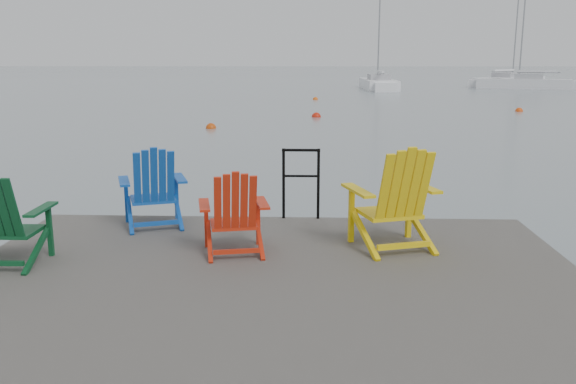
{
  "coord_description": "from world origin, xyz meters",
  "views": [
    {
      "loc": [
        0.4,
        -5.09,
        2.5
      ],
      "look_at": [
        0.09,
        2.42,
        0.85
      ],
      "focal_mm": 38.0,
      "sensor_mm": 36.0,
      "label": 1
    }
  ],
  "objects_px": {
    "buoy_c": "(519,111)",
    "sailboat_far": "(524,84)",
    "chair_yellow": "(395,198)",
    "sailboat_mid": "(510,82)",
    "chair_green": "(4,218)",
    "buoy_d": "(315,100)",
    "handrail": "(301,177)",
    "buoy_b": "(211,128)",
    "buoy_a": "(316,117)",
    "chair_blue": "(153,187)",
    "sailboat_near": "(378,85)",
    "chair_red": "(234,212)"
  },
  "relations": [
    {
      "from": "buoy_c",
      "to": "sailboat_far",
      "type": "bearing_deg",
      "value": 71.23
    },
    {
      "from": "chair_yellow",
      "to": "sailboat_mid",
      "type": "bearing_deg",
      "value": 53.94
    },
    {
      "from": "chair_green",
      "to": "buoy_d",
      "type": "distance_m",
      "value": 32.87
    },
    {
      "from": "handrail",
      "to": "buoy_b",
      "type": "height_order",
      "value": "handrail"
    },
    {
      "from": "buoy_a",
      "to": "buoy_b",
      "type": "bearing_deg",
      "value": -130.11
    },
    {
      "from": "chair_blue",
      "to": "sailboat_near",
      "type": "height_order",
      "value": "sailboat_near"
    },
    {
      "from": "handrail",
      "to": "buoy_c",
      "type": "bearing_deg",
      "value": 65.82
    },
    {
      "from": "chair_yellow",
      "to": "buoy_d",
      "type": "xyz_separation_m",
      "value": [
        -0.75,
        32.01,
        -1.06
      ]
    },
    {
      "from": "sailboat_mid",
      "to": "buoy_b",
      "type": "distance_m",
      "value": 42.92
    },
    {
      "from": "sailboat_near",
      "to": "buoy_b",
      "type": "distance_m",
      "value": 31.24
    },
    {
      "from": "chair_green",
      "to": "buoy_b",
      "type": "relative_size",
      "value": 2.47
    },
    {
      "from": "sailboat_near",
      "to": "buoy_a",
      "type": "height_order",
      "value": "sailboat_near"
    },
    {
      "from": "handrail",
      "to": "buoy_a",
      "type": "bearing_deg",
      "value": 89.17
    },
    {
      "from": "buoy_d",
      "to": "buoy_a",
      "type": "bearing_deg",
      "value": -89.95
    },
    {
      "from": "sailboat_near",
      "to": "sailboat_far",
      "type": "bearing_deg",
      "value": 5.16
    },
    {
      "from": "buoy_c",
      "to": "buoy_d",
      "type": "relative_size",
      "value": 1.14
    },
    {
      "from": "chair_blue",
      "to": "chair_red",
      "type": "relative_size",
      "value": 1.1
    },
    {
      "from": "chair_yellow",
      "to": "sailboat_mid",
      "type": "distance_m",
      "value": 55.44
    },
    {
      "from": "buoy_b",
      "to": "buoy_d",
      "type": "distance_m",
      "value": 16.64
    },
    {
      "from": "chair_green",
      "to": "buoy_a",
      "type": "height_order",
      "value": "chair_green"
    },
    {
      "from": "buoy_a",
      "to": "handrail",
      "type": "bearing_deg",
      "value": -90.83
    },
    {
      "from": "chair_blue",
      "to": "buoy_b",
      "type": "height_order",
      "value": "chair_blue"
    },
    {
      "from": "buoy_b",
      "to": "buoy_d",
      "type": "height_order",
      "value": "buoy_b"
    },
    {
      "from": "sailboat_near",
      "to": "chair_red",
      "type": "bearing_deg",
      "value": -98.68
    },
    {
      "from": "chair_blue",
      "to": "buoy_d",
      "type": "xyz_separation_m",
      "value": [
        2.03,
        31.24,
        -0.99
      ]
    },
    {
      "from": "chair_green",
      "to": "sailboat_near",
      "type": "height_order",
      "value": "sailboat_near"
    },
    {
      "from": "sailboat_far",
      "to": "buoy_a",
      "type": "relative_size",
      "value": 26.06
    },
    {
      "from": "handrail",
      "to": "buoy_c",
      "type": "xyz_separation_m",
      "value": [
        10.1,
        22.5,
        -1.04
      ]
    },
    {
      "from": "chair_blue",
      "to": "sailboat_mid",
      "type": "bearing_deg",
      "value": 49.11
    },
    {
      "from": "buoy_a",
      "to": "buoy_c",
      "type": "distance_m",
      "value": 10.37
    },
    {
      "from": "chair_green",
      "to": "chair_yellow",
      "type": "height_order",
      "value": "chair_yellow"
    },
    {
      "from": "chair_green",
      "to": "buoy_a",
      "type": "relative_size",
      "value": 2.35
    },
    {
      "from": "chair_blue",
      "to": "chair_red",
      "type": "height_order",
      "value": "chair_blue"
    },
    {
      "from": "buoy_a",
      "to": "sailboat_mid",
      "type": "bearing_deg",
      "value": 60.39
    },
    {
      "from": "handrail",
      "to": "chair_blue",
      "type": "bearing_deg",
      "value": -165.03
    },
    {
      "from": "sailboat_far",
      "to": "buoy_c",
      "type": "xyz_separation_m",
      "value": [
        -7.92,
        -23.3,
        -0.36
      ]
    },
    {
      "from": "sailboat_mid",
      "to": "chair_green",
      "type": "bearing_deg",
      "value": -70.33
    },
    {
      "from": "chair_red",
      "to": "chair_yellow",
      "type": "xyz_separation_m",
      "value": [
        1.68,
        0.24,
        0.11
      ]
    },
    {
      "from": "sailboat_mid",
      "to": "buoy_d",
      "type": "relative_size",
      "value": 42.61
    },
    {
      "from": "chair_blue",
      "to": "buoy_a",
      "type": "distance_m",
      "value": 19.78
    },
    {
      "from": "chair_red",
      "to": "sailboat_near",
      "type": "xyz_separation_m",
      "value": [
        6.21,
        45.94,
        -0.6
      ]
    },
    {
      "from": "handrail",
      "to": "chair_green",
      "type": "xyz_separation_m",
      "value": [
        -2.85,
        -1.93,
        -0.06
      ]
    },
    {
      "from": "chair_red",
      "to": "buoy_a",
      "type": "xyz_separation_m",
      "value": [
        0.94,
        20.66,
        -0.95
      ]
    },
    {
      "from": "chair_yellow",
      "to": "handrail",
      "type": "bearing_deg",
      "value": 111.9
    },
    {
      "from": "chair_green",
      "to": "chair_blue",
      "type": "bearing_deg",
      "value": 52.75
    },
    {
      "from": "handrail",
      "to": "sailboat_near",
      "type": "relative_size",
      "value": 0.07
    },
    {
      "from": "chair_blue",
      "to": "buoy_c",
      "type": "xyz_separation_m",
      "value": [
        11.87,
        22.98,
        -0.99
      ]
    },
    {
      "from": "buoy_b",
      "to": "handrail",
      "type": "bearing_deg",
      "value": -76.16
    },
    {
      "from": "sailboat_far",
      "to": "buoy_b",
      "type": "height_order",
      "value": "sailboat_far"
    },
    {
      "from": "chair_red",
      "to": "chair_yellow",
      "type": "distance_m",
      "value": 1.7
    }
  ]
}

